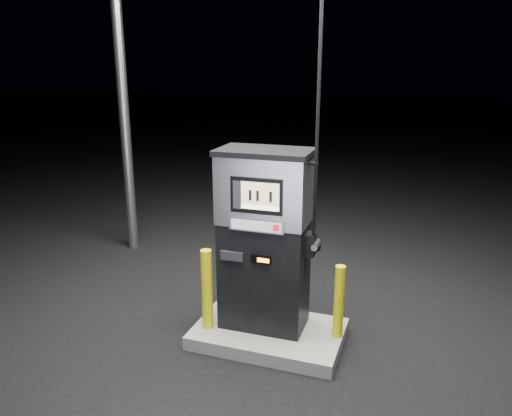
% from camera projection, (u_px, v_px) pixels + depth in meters
% --- Properties ---
extents(ground, '(80.00, 80.00, 0.00)m').
position_uv_depth(ground, '(269.00, 340.00, 5.52)').
color(ground, black).
rests_on(ground, ground).
extents(pump_island, '(1.60, 1.00, 0.15)m').
position_uv_depth(pump_island, '(269.00, 334.00, 5.50)').
color(pump_island, slate).
rests_on(pump_island, ground).
extents(fuel_dispenser, '(1.08, 0.60, 4.07)m').
position_uv_depth(fuel_dispenser, '(265.00, 238.00, 5.28)').
color(fuel_dispenser, black).
rests_on(fuel_dispenser, pump_island).
extents(bollard_left, '(0.14, 0.14, 0.90)m').
position_uv_depth(bollard_left, '(207.00, 289.00, 5.37)').
color(bollard_left, '#D5CE0B').
rests_on(bollard_left, pump_island).
extents(bollard_right, '(0.12, 0.12, 0.80)m').
position_uv_depth(bollard_right, '(339.00, 302.00, 5.20)').
color(bollard_right, '#D5CE0B').
rests_on(bollard_right, pump_island).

